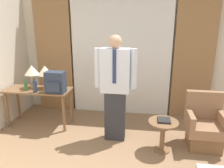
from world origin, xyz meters
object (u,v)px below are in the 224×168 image
Objects in this scene: desk at (38,95)px; book at (164,120)px; table_lamp_left at (32,71)px; armchair at (204,127)px; table_lamp_right at (45,71)px; bottle_near_edge at (35,86)px; person at (115,86)px; backpack at (55,82)px; side_table at (163,131)px; bottle_by_lamp at (26,86)px.

desk reaches higher than book.
table_lamp_left reaches higher than armchair.
book is at bearing -16.32° from table_lamp_right.
person is (1.47, -0.13, 0.12)m from bottle_near_edge.
backpack is at bearing -17.00° from desk.
armchair is (3.10, -0.40, -0.73)m from table_lamp_left.
table_lamp_right is at bearing 164.23° from person.
side_table is (2.30, -0.56, -0.27)m from desk.
armchair is at bearing 20.17° from side_table.
armchair is (3.14, -0.20, -0.49)m from bottle_by_lamp.
desk is at bearing 163.00° from backpack.
side_table is (2.25, -0.38, -0.50)m from bottle_near_edge.
table_lamp_right reaches higher than desk.
bottle_by_lamp is (-0.30, -0.20, -0.24)m from table_lamp_right.
bottle_near_edge is at bearing 170.68° from book.
desk is 0.53m from backpack.
bottle_near_edge is 0.72× the size of backpack.
bottle_near_edge is 0.15× the size of person.
table_lamp_right is 1.44m from person.
bottle_near_edge is 2.34m from side_table.
table_lamp_right reaches higher than backpack.
person is (1.69, -0.19, 0.14)m from bottle_by_lamp.
person is 3.50× the size of side_table.
person reaches higher than table_lamp_left.
bottle_by_lamp is at bearing 170.07° from book.
backpack is at bearing 167.57° from book.
armchair reaches higher than desk.
armchair is (2.97, -0.31, -0.28)m from desk.
table_lamp_right is 1.59× the size of bottle_near_edge.
backpack is at bearing 171.16° from person.
bottle_by_lamp is 0.25× the size of armchair.
side_table is at bearing -159.83° from armchair.
table_lamp_left is 1.14× the size of backpack.
desk is at bearing 166.72° from book.
backpack is at bearing 175.91° from armchair.
bottle_by_lamp is 1.06× the size of book.
table_lamp_right is at bearing 171.91° from armchair.
person reaches higher than bottle_by_lamp.
backpack is 2.01m from side_table.
backpack is 1.97m from book.
desk is 0.29m from bottle_near_edge.
armchair is at bearing 19.47° from book.
bottle_by_lamp is at bearing -145.92° from table_lamp_right.
backpack is at bearing -37.50° from table_lamp_right.
book is at bearing -9.32° from bottle_near_edge.
bottle_by_lamp is 2.55m from side_table.
bottle_near_edge reaches higher than book.
table_lamp_right is at bearing 35.25° from desk.
table_lamp_left is 1.59× the size of bottle_near_edge.
side_table is (2.43, -0.65, -0.71)m from table_lamp_left.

